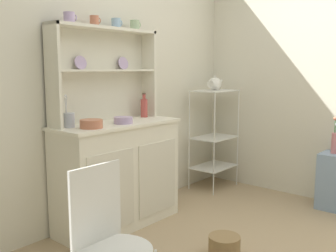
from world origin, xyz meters
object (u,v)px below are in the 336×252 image
bowl_mixing_large (91,124)px  porcelain_teapot (215,84)px  jam_bottle (144,107)px  hutch_shelf_unit (103,68)px  wire_chair (107,235)px  flower_vase (335,140)px  floor_basket (224,246)px  hutch_cabinet (118,173)px  utensil_jar (69,120)px  bakers_rack (214,130)px  cup_lilac_0 (69,18)px

bowl_mixing_large → porcelain_teapot: 1.74m
jam_bottle → porcelain_teapot: (0.99, -0.11, 0.19)m
hutch_shelf_unit → wire_chair: size_ratio=1.21×
bowl_mixing_large → flower_vase: bearing=-31.6°
floor_basket → flower_vase: bearing=-10.2°
hutch_cabinet → utensil_jar: size_ratio=4.49×
bakers_rack → jam_bottle: jam_bottle is taller
hutch_cabinet → wire_chair: (-0.95, -0.97, 0.07)m
wire_chair → jam_bottle: 1.78m
wire_chair → hutch_shelf_unit: bearing=35.3°
hutch_cabinet → porcelain_teapot: 1.56m
hutch_shelf_unit → utensil_jar: hutch_shelf_unit is taller
bakers_rack → bowl_mixing_large: size_ratio=6.42×
bowl_mixing_large → jam_bottle: size_ratio=0.77×
cup_lilac_0 → floor_basket: bearing=-68.0°
wire_chair → jam_bottle: bearing=23.2°
floor_basket → cup_lilac_0: cup_lilac_0 is taller
bakers_rack → bowl_mixing_large: (-1.72, -0.05, 0.26)m
bakers_rack → porcelain_teapot: bearing=180.0°
jam_bottle → porcelain_teapot: size_ratio=0.96×
bakers_rack → floor_basket: bakers_rack is taller
hutch_shelf_unit → bakers_rack: size_ratio=0.95×
hutch_cabinet → flower_vase: (1.58, -1.24, 0.20)m
wire_chair → bowl_mixing_large: (0.63, 0.90, 0.39)m
jam_bottle → utensil_jar: 0.82m
porcelain_teapot → flower_vase: 1.33m
hutch_cabinet → jam_bottle: 0.66m
jam_bottle → flower_vase: 1.80m
flower_vase → bowl_mixing_large: bearing=148.4°
floor_basket → porcelain_teapot: bearing=36.5°
jam_bottle → hutch_shelf_unit: bearing=169.0°
hutch_cabinet → wire_chair: size_ratio=1.30×
bakers_rack → cup_lilac_0: cup_lilac_0 is taller
utensil_jar → flower_vase: 2.40m
cup_lilac_0 → flower_vase: cup_lilac_0 is taller
porcelain_teapot → utensil_jar: bearing=176.9°
wire_chair → flower_vase: 2.55m
floor_basket → jam_bottle: 1.42m
utensil_jar → bakers_rack: bearing=-3.1°
hutch_shelf_unit → bowl_mixing_large: 0.58m
utensil_jar → flower_vase: (1.99, -1.32, -0.28)m
wire_chair → floor_basket: (1.06, -0.01, -0.44)m
cup_lilac_0 → bowl_mixing_large: (0.02, -0.20, -0.78)m
hutch_cabinet → wire_chair: 1.36m
bowl_mixing_large → floor_basket: bearing=-64.9°
bakers_rack → wire_chair: bearing=-158.0°
bowl_mixing_large → utensil_jar: size_ratio=0.69×
bowl_mixing_large → utensil_jar: utensil_jar is taller
jam_bottle → utensil_jar: utensil_jar is taller
bowl_mixing_large → jam_bottle: bearing=12.3°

